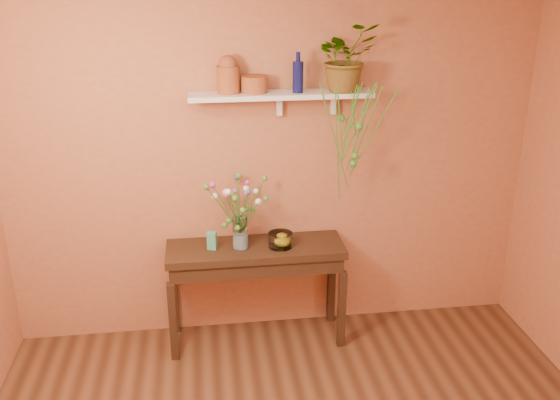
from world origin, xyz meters
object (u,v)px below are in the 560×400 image
(terracotta_jug, at_px, (228,75))
(blue_bottle, at_px, (298,76))
(sideboard, at_px, (256,260))
(glass_bowl, at_px, (280,240))
(spider_plant, at_px, (346,57))
(bouquet, at_px, (238,198))
(glass_vase, at_px, (240,235))

(terracotta_jug, relative_size, blue_bottle, 0.94)
(sideboard, xyz_separation_m, glass_bowl, (0.18, -0.03, 0.17))
(glass_bowl, bearing_deg, spider_plant, 14.28)
(spider_plant, relative_size, bouquet, 1.00)
(spider_plant, bearing_deg, glass_vase, -172.62)
(terracotta_jug, bearing_deg, sideboard, -36.52)
(bouquet, bearing_deg, spider_plant, 7.05)
(spider_plant, bearing_deg, sideboard, -172.35)
(terracotta_jug, xyz_separation_m, glass_bowl, (0.35, -0.15, -1.21))
(sideboard, relative_size, blue_bottle, 4.73)
(sideboard, height_order, glass_vase, glass_vase)
(glass_vase, bearing_deg, blue_bottle, 11.74)
(sideboard, distance_m, glass_bowl, 0.25)
(spider_plant, height_order, glass_bowl, spider_plant)
(terracotta_jug, bearing_deg, glass_vase, -69.26)
(spider_plant, distance_m, glass_bowl, 1.41)
(sideboard, height_order, blue_bottle, blue_bottle)
(terracotta_jug, distance_m, bouquet, 0.87)
(terracotta_jug, relative_size, bouquet, 0.56)
(bouquet, bearing_deg, blue_bottle, 11.04)
(terracotta_jug, bearing_deg, spider_plant, -2.13)
(glass_vase, bearing_deg, glass_bowl, -4.05)
(sideboard, xyz_separation_m, glass_vase, (-0.11, -0.01, 0.22))
(terracotta_jug, xyz_separation_m, blue_bottle, (0.48, -0.04, -0.01))
(spider_plant, xyz_separation_m, glass_vase, (-0.77, -0.10, -1.27))
(blue_bottle, height_order, glass_vase, blue_bottle)
(blue_bottle, bearing_deg, terracotta_jug, 175.24)
(sideboard, height_order, terracotta_jug, terracotta_jug)
(glass_vase, distance_m, bouquet, 0.29)
(sideboard, bearing_deg, blue_bottle, 13.74)
(terracotta_jug, bearing_deg, bouquet, -74.07)
(sideboard, xyz_separation_m, terracotta_jug, (-0.16, 0.12, 1.37))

